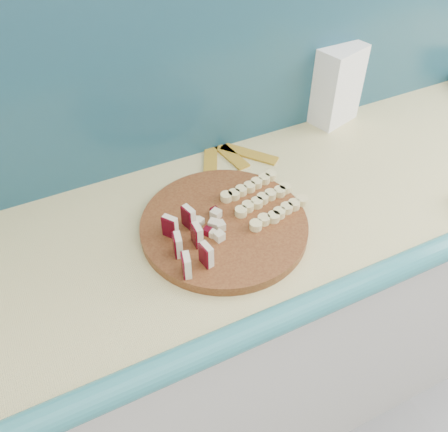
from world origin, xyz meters
name	(u,v)px	position (x,y,z in m)	size (l,w,h in m)	color
kitchen_counter	(310,292)	(0.10, 1.50, 0.46)	(2.20, 0.63, 0.91)	silver
backsplash	(282,48)	(0.10, 1.79, 1.16)	(2.20, 0.02, 0.50)	teal
cutting_board	(224,226)	(-0.22, 1.48, 0.92)	(0.39, 0.39, 0.02)	#471F0F
apple_wedges	(187,240)	(-0.33, 1.44, 0.96)	(0.08, 0.17, 0.05)	beige
apple_chunks	(216,224)	(-0.25, 1.47, 0.94)	(0.07, 0.06, 0.02)	beige
banana_slices	(264,199)	(-0.10, 1.50, 0.94)	(0.19, 0.17, 0.02)	#DDCC87
flour_bag	(336,84)	(0.28, 1.76, 1.03)	(0.13, 0.10, 0.23)	white
banana_peel	(229,156)	(-0.09, 1.72, 0.91)	(0.23, 0.19, 0.01)	gold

